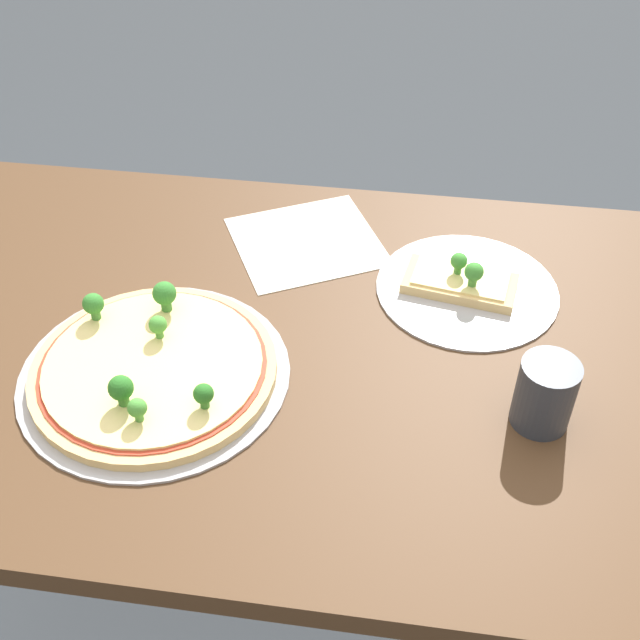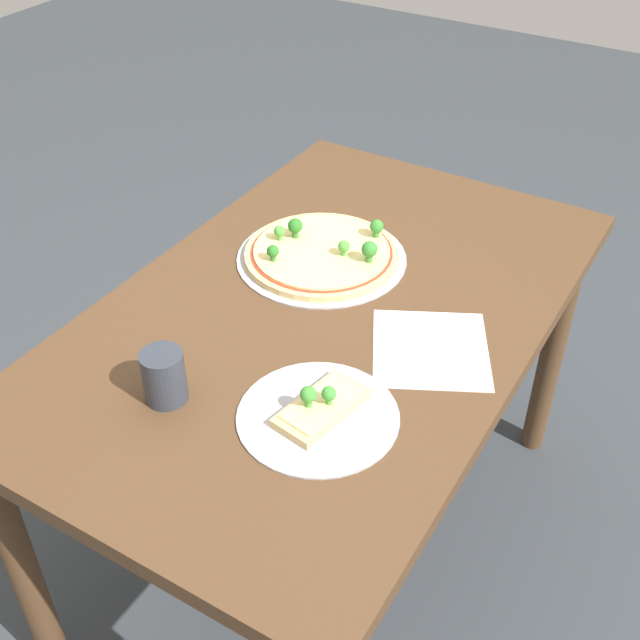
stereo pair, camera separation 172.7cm
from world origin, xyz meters
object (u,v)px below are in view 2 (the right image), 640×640
at_px(drinking_cup, 164,376).
at_px(pizza_tray_whole, 322,254).
at_px(pizza_tray_slice, 319,411).
at_px(dining_table, 326,344).

bearing_deg(drinking_cup, pizza_tray_whole, -0.90).
height_order(pizza_tray_slice, drinking_cup, drinking_cup).
height_order(dining_table, pizza_tray_slice, pizza_tray_slice).
distance_m(pizza_tray_whole, pizza_tray_slice, 0.48).
xyz_separation_m(pizza_tray_whole, drinking_cup, (-0.51, 0.01, 0.04)).
height_order(pizza_tray_whole, pizza_tray_slice, pizza_tray_whole).
distance_m(pizza_tray_slice, drinking_cup, 0.27).
xyz_separation_m(pizza_tray_whole, pizza_tray_slice, (-0.41, -0.24, -0.00)).
bearing_deg(pizza_tray_slice, drinking_cup, 111.39).
bearing_deg(pizza_tray_whole, drinking_cup, 179.10).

